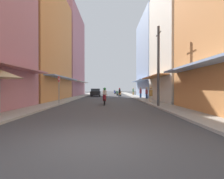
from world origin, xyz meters
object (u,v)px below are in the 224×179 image
pedestrian_midway (147,92)px  motorbike_maroon (105,97)px  motorbike_orange (120,93)px  pedestrian_far (133,91)px  vendor_umbrella (0,74)px  street_sign_no_entry (59,86)px  utility_pole (158,66)px  motorbike_green (117,93)px  motorbike_blue (115,92)px  pedestrian_foreground (141,93)px  parked_car (96,92)px  pedestrian_crossing (151,94)px

pedestrian_midway → motorbike_maroon: bearing=-127.5°
motorbike_orange → pedestrian_far: (3.16, 5.16, 0.24)m
vendor_umbrella → street_sign_no_entry: street_sign_no_entry is taller
utility_pole → pedestrian_far: bearing=87.2°
motorbike_orange → motorbike_green: bearing=94.3°
motorbike_maroon → pedestrian_far: bearing=74.6°
street_sign_no_entry → motorbike_blue: bearing=77.9°
pedestrian_far → pedestrian_foreground: pedestrian_far is taller
motorbike_orange → utility_pole: (2.09, -16.63, 2.58)m
street_sign_no_entry → pedestrian_foreground: bearing=45.6°
motorbike_maroon → pedestrian_foreground: 10.59m
motorbike_green → pedestrian_far: pedestrian_far is taller
motorbike_maroon → motorbike_green: bearing=84.0°
parked_car → street_sign_no_entry: size_ratio=1.56×
motorbike_green → motorbike_blue: bearing=91.7°
motorbike_orange → motorbike_blue: bearing=92.5°
motorbike_green → motorbike_orange: bearing=-85.7°
motorbike_orange → pedestrian_midway: bearing=-66.6°
motorbike_maroon → pedestrian_crossing: pedestrian_crossing is taller
pedestrian_far → pedestrian_crossing: bearing=-92.6°
motorbike_orange → pedestrian_foreground: (2.79, -5.25, 0.11)m
motorbike_blue → street_sign_no_entry: size_ratio=0.68×
motorbike_blue → pedestrian_foreground: size_ratio=1.10×
pedestrian_foreground → street_sign_no_entry: street_sign_no_entry is taller
parked_car → motorbike_maroon: bearing=-82.0°
motorbike_green → pedestrian_midway: 11.90m
motorbike_orange → motorbike_green: size_ratio=0.98×
motorbike_green → pedestrian_foreground: size_ratio=1.10×
motorbike_orange → pedestrian_foreground: pedestrian_foreground is taller
parked_car → vendor_umbrella: 22.52m
motorbike_orange → parked_car: (-4.49, 1.29, 0.04)m
motorbike_blue → pedestrian_midway: bearing=-79.3°
motorbike_green → pedestrian_crossing: bearing=-81.3°
street_sign_no_entry → utility_pole: bearing=-13.2°
parked_car → vendor_umbrella: (-2.98, -22.27, 1.54)m
street_sign_no_entry → parked_car: bearing=83.2°
motorbike_blue → street_sign_no_entry: (-5.84, -27.25, 1.21)m
pedestrian_midway → street_sign_no_entry: 12.05m
motorbike_maroon → pedestrian_crossing: size_ratio=1.08×
motorbike_blue → utility_pole: bearing=-84.8°
motorbike_blue → motorbike_orange: (0.55, -12.61, 0.20)m
motorbike_blue → pedestrian_midway: size_ratio=1.07×
motorbike_green → utility_pole: utility_pole is taller
motorbike_orange → pedestrian_crossing: size_ratio=1.05×
motorbike_orange → pedestrian_crossing: bearing=-80.0°
street_sign_no_entry → vendor_umbrella: bearing=-99.6°
pedestrian_far → vendor_umbrella: vendor_umbrella is taller
motorbike_maroon → parked_car: (-2.23, 15.86, 0.04)m
pedestrian_crossing → motorbike_blue: bearing=96.4°
motorbike_maroon → motorbike_orange: same height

